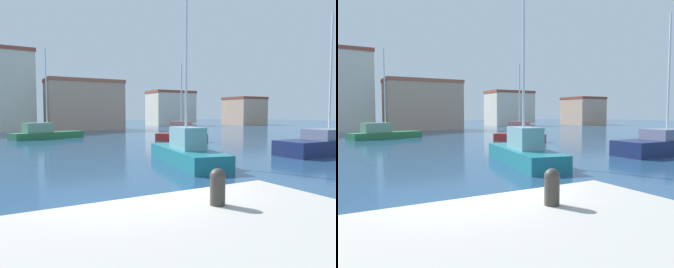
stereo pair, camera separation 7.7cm
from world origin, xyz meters
The scene contains 9 objects.
water centered at (15.00, 20.00, 0.00)m, with size 160.00×160.00×0.00m, color navy.
mooring_bollard centered at (0.58, -1.99, 1.38)m, with size 0.26×0.26×0.60m.
sailboat_navy_distant_north centered at (15.91, 6.50, 0.62)m, with size 7.51×2.33×8.58m.
sailboat_red_distant_east centered at (12.47, 18.38, 0.66)m, with size 3.62×4.46×6.87m.
sailboat_teal_far_right centered at (6.05, 7.52, 0.65)m, with size 3.11×6.88×10.23m.
sailboat_green_inner_mooring centered at (2.45, 27.92, 0.56)m, with size 7.26×4.20×8.91m.
yacht_club centered at (10.30, 42.26, 3.73)m, with size 11.05×5.56×7.45m.
warehouse_block centered at (29.70, 50.24, 3.45)m, with size 8.72×5.78×6.88m.
harbor_office centered at (46.53, 47.42, 2.97)m, with size 7.01×7.31×5.93m.
Camera 1 is at (-2.65, -6.09, 2.54)m, focal length 34.69 mm.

